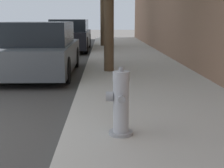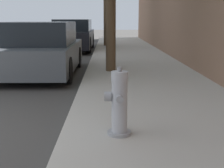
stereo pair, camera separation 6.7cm
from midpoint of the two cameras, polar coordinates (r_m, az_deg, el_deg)
name	(u,v)px [view 2 (the right image)]	position (r m, az deg, el deg)	size (l,w,h in m)	color
sidewalk_slab	(189,152)	(3.48, 14.37, -11.96)	(2.83, 40.00, 0.14)	#B7B2A8
fire_hydrant	(119,104)	(3.56, 1.83, -3.69)	(0.31, 0.32, 0.79)	#97979C
parked_car_near	(40,50)	(8.40, -12.79, 6.13)	(1.88, 3.96, 1.38)	#4C5156
parked_car_mid	(74,35)	(14.77, -6.86, 8.82)	(1.72, 4.52, 1.43)	black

